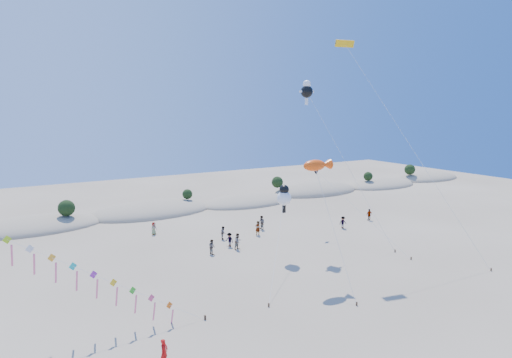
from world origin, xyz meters
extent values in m
ellipsoid|color=gray|center=(-16.00, 44.60, 0.00)|extent=(17.60, 9.68, 3.00)
ellipsoid|color=#1E3D16|center=(-16.00, 44.60, 0.83)|extent=(14.08, 6.34, 0.70)
ellipsoid|color=gray|center=(0.00, 45.30, 0.00)|extent=(19.00, 10.45, 3.40)
ellipsoid|color=#1E3D16|center=(0.00, 45.30, 0.94)|extent=(15.20, 6.84, 0.76)
ellipsoid|color=gray|center=(16.00, 43.90, 0.00)|extent=(16.40, 9.02, 2.80)
ellipsoid|color=#1E3D16|center=(16.00, 43.90, 0.77)|extent=(13.12, 5.90, 0.66)
ellipsoid|color=gray|center=(32.00, 45.70, 0.00)|extent=(18.00, 9.90, 3.80)
ellipsoid|color=#1E3D16|center=(32.00, 45.70, 1.04)|extent=(14.40, 6.48, 0.72)
ellipsoid|color=gray|center=(48.00, 44.50, 0.00)|extent=(16.80, 9.24, 3.00)
ellipsoid|color=#1E3D16|center=(48.00, 44.50, 0.83)|extent=(13.44, 6.05, 0.67)
ellipsoid|color=gray|center=(64.00, 45.90, 0.00)|extent=(17.60, 9.68, 3.20)
ellipsoid|color=#1E3D16|center=(64.00, 45.90, 0.88)|extent=(14.08, 6.34, 0.70)
sphere|color=black|center=(-12.00, 43.40, 2.48)|extent=(2.20, 2.20, 2.20)
sphere|color=black|center=(6.00, 45.40, 2.24)|extent=(1.60, 1.60, 1.60)
sphere|color=black|center=(24.00, 46.80, 2.44)|extent=(2.10, 2.10, 2.10)
sphere|color=black|center=(44.00, 44.10, 2.32)|extent=(1.80, 1.80, 1.80)
sphere|color=black|center=(58.00, 45.60, 2.52)|extent=(2.30, 2.30, 2.30)
cube|color=#3F2D1E|center=(-6.41, 9.89, 0.17)|extent=(0.12, 0.12, 0.35)
cube|color=orange|center=(-8.93, 10.49, 1.51)|extent=(1.12, 0.44, 1.18)
cube|color=pink|center=(-8.75, 10.54, 0.41)|extent=(0.19, 0.45, 1.55)
cube|color=#E9497A|center=(-10.15, 10.79, 2.24)|extent=(1.12, 0.44, 1.18)
cube|color=pink|center=(-9.97, 10.84, 1.14)|extent=(0.19, 0.45, 1.55)
cube|color=green|center=(-11.37, 11.08, 2.97)|extent=(1.12, 0.44, 1.18)
cube|color=pink|center=(-11.19, 11.13, 1.87)|extent=(0.19, 0.45, 1.55)
cube|color=yellow|center=(-12.58, 11.37, 3.70)|extent=(1.12, 0.44, 1.18)
cube|color=pink|center=(-12.40, 11.42, 2.60)|extent=(0.19, 0.45, 1.55)
cube|color=purple|center=(-13.80, 11.67, 4.43)|extent=(1.12, 0.44, 1.18)
cube|color=pink|center=(-13.62, 11.72, 3.33)|extent=(0.19, 0.45, 1.55)
cube|color=#19BFB4|center=(-15.02, 11.96, 5.16)|extent=(1.12, 0.44, 1.18)
cube|color=pink|center=(-14.84, 12.01, 4.06)|extent=(0.19, 0.45, 1.55)
cube|color=#FFA828|center=(-16.24, 12.25, 5.89)|extent=(1.12, 0.44, 1.18)
cube|color=pink|center=(-16.06, 12.30, 4.79)|extent=(0.19, 0.45, 1.55)
cube|color=white|center=(-17.45, 12.55, 6.62)|extent=(1.12, 0.44, 1.18)
cube|color=pink|center=(-17.27, 12.60, 5.52)|extent=(0.19, 0.45, 1.55)
cube|color=#A3DC19|center=(-18.67, 12.84, 7.35)|extent=(1.12, 0.44, 1.18)
cube|color=pink|center=(-18.49, 12.89, 6.25)|extent=(0.19, 0.45, 1.55)
cube|color=#3F2D1E|center=(5.05, 5.93, 0.15)|extent=(0.10, 0.10, 0.30)
cylinder|color=silver|center=(5.56, 9.50, 5.24)|extent=(1.06, 7.18, 10.50)
ellipsoid|color=#FF4E0D|center=(6.08, 13.08, 10.49)|extent=(2.40, 1.06, 1.06)
cone|color=#FF4E0D|center=(7.43, 13.08, 10.49)|extent=(0.96, 0.96, 0.96)
cube|color=#3F2D1E|center=(-1.16, 9.31, 0.15)|extent=(0.10, 0.10, 0.30)
cylinder|color=silver|center=(2.71, 14.03, 3.17)|extent=(7.77, 9.46, 6.35)
sphere|color=white|center=(6.58, 18.75, 6.33)|extent=(1.54, 1.54, 1.54)
sphere|color=black|center=(6.58, 18.75, 7.26)|extent=(1.03, 1.03, 1.03)
cube|color=black|center=(6.58, 18.75, 5.16)|extent=(0.35, 0.18, 0.80)
cube|color=#3F2D1E|center=(17.89, 13.52, 0.15)|extent=(0.10, 0.10, 0.30)
cylinder|color=silver|center=(14.96, 17.98, 8.79)|extent=(5.87, 8.94, 17.60)
sphere|color=black|center=(12.04, 22.43, 17.59)|extent=(1.41, 1.41, 1.41)
sphere|color=white|center=(12.04, 22.43, 18.43)|extent=(0.92, 0.92, 0.92)
cube|color=white|center=(12.04, 22.43, 16.48)|extent=(0.35, 0.18, 0.80)
cube|color=white|center=(11.34, 22.43, 17.59)|extent=(0.60, 0.15, 0.25)
cube|color=white|center=(12.74, 22.43, 17.59)|extent=(0.60, 0.15, 0.25)
cube|color=#3F2D1E|center=(21.62, 4.89, 0.15)|extent=(0.10, 0.10, 0.30)
cylinder|color=silver|center=(17.35, 11.16, 11.17)|extent=(8.56, 12.58, 22.35)
cube|color=#FFB60D|center=(13.09, 17.43, 22.34)|extent=(2.14, 0.87, 0.75)
cube|color=black|center=(13.09, 17.45, 22.34)|extent=(2.07, 0.54, 0.19)
cube|color=#3F2D1E|center=(17.47, 10.99, 0.15)|extent=(0.10, 0.10, 0.30)
cylinder|color=silver|center=(16.32, 17.66, 3.98)|extent=(2.31, 13.36, 7.99)
cube|color=black|center=(15.18, 24.33, 7.97)|extent=(0.96, 0.28, 0.98)
imported|color=red|center=(-10.86, 5.90, 0.83)|extent=(0.72, 0.69, 1.66)
imported|color=slate|center=(0.15, 23.15, 0.82)|extent=(0.74, 0.88, 1.63)
imported|color=slate|center=(3.36, 23.15, 0.92)|extent=(1.08, 0.96, 1.84)
imported|color=slate|center=(3.00, 24.56, 0.80)|extent=(0.94, 1.18, 1.60)
imported|color=slate|center=(3.61, 27.41, 0.80)|extent=(0.88, 0.96, 1.60)
imported|color=slate|center=(8.06, 26.78, 0.90)|extent=(0.68, 0.46, 1.81)
imported|color=slate|center=(9.77, 28.66, 0.92)|extent=(0.82, 0.99, 1.84)
imported|color=slate|center=(-3.08, 33.63, 0.78)|extent=(0.88, 0.71, 1.56)
imported|color=slate|center=(25.40, 25.02, 0.84)|extent=(1.01, 0.50, 1.67)
imported|color=slate|center=(19.43, 23.81, 0.80)|extent=(1.10, 0.72, 1.60)
camera|label=1|loc=(-18.15, -17.85, 15.53)|focal=30.00mm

